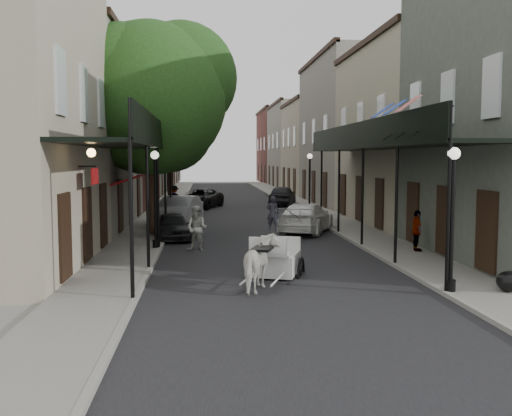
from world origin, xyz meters
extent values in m
plane|color=gray|center=(0.00, 0.00, 0.00)|extent=(140.00, 140.00, 0.00)
cube|color=black|center=(0.00, 20.00, 0.01)|extent=(8.00, 90.00, 0.01)
cube|color=gray|center=(-5.00, 20.00, 0.06)|extent=(2.20, 90.00, 0.12)
cube|color=gray|center=(5.00, 20.00, 0.06)|extent=(2.20, 90.00, 0.12)
cube|color=#A39A82|center=(-8.60, 30.00, 5.25)|extent=(5.00, 80.00, 10.50)
cube|color=gray|center=(8.60, 30.00, 5.25)|extent=(5.00, 80.00, 10.50)
cube|color=black|center=(-5.00, 7.00, 4.00)|extent=(2.20, 18.00, 0.12)
cube|color=black|center=(-3.95, 7.00, 4.50)|extent=(0.06, 18.00, 1.00)
cylinder|color=black|center=(-4.00, -2.00, 2.12)|extent=(0.10, 0.10, 4.00)
cylinder|color=black|center=(-4.00, 6.00, 2.12)|extent=(0.10, 0.10, 4.00)
cylinder|color=black|center=(-4.00, 14.00, 2.12)|extent=(0.10, 0.10, 4.00)
cube|color=black|center=(5.00, 7.00, 4.00)|extent=(2.20, 18.00, 0.12)
cube|color=black|center=(3.95, 7.00, 4.50)|extent=(0.06, 18.00, 1.00)
cylinder|color=black|center=(4.00, -2.00, 2.12)|extent=(0.10, 0.10, 4.00)
cylinder|color=black|center=(4.00, 6.00, 2.12)|extent=(0.10, 0.10, 4.00)
cylinder|color=black|center=(4.00, 14.00, 2.12)|extent=(0.10, 0.10, 4.00)
cylinder|color=#382619|center=(-4.60, 10.00, 2.92)|extent=(0.44, 0.44, 5.60)
sphere|color=#214114|center=(-4.60, 10.00, 6.20)|extent=(6.80, 6.80, 6.80)
sphere|color=#214114|center=(-3.24, 10.60, 7.20)|extent=(5.10, 5.10, 5.10)
cylinder|color=#382619|center=(-4.60, 24.00, 2.64)|extent=(0.44, 0.44, 5.04)
sphere|color=#214114|center=(-4.60, 24.00, 5.58)|extent=(6.00, 6.00, 6.00)
sphere|color=#214114|center=(-3.40, 24.60, 6.48)|extent=(4.50, 4.50, 4.50)
cylinder|color=black|center=(4.10, -2.00, 0.27)|extent=(0.28, 0.28, 0.30)
cylinder|color=black|center=(4.10, -2.00, 1.82)|extent=(0.12, 0.12, 3.40)
sphere|color=white|center=(4.10, -2.00, 3.67)|extent=(0.32, 0.32, 0.32)
cylinder|color=black|center=(-4.10, 6.00, 0.27)|extent=(0.28, 0.28, 0.30)
cylinder|color=black|center=(-4.10, 6.00, 1.82)|extent=(0.12, 0.12, 3.40)
sphere|color=white|center=(-4.10, 6.00, 3.67)|extent=(0.32, 0.32, 0.32)
cylinder|color=black|center=(4.10, 18.00, 0.27)|extent=(0.28, 0.28, 0.30)
cylinder|color=black|center=(4.10, 18.00, 1.82)|extent=(0.12, 0.12, 3.40)
sphere|color=white|center=(4.10, 18.00, 3.67)|extent=(0.32, 0.32, 0.32)
imported|color=silver|center=(-0.71, -1.00, 0.74)|extent=(1.31, 1.92, 1.48)
torus|color=black|center=(-0.59, 1.71, 0.56)|extent=(0.44, 1.13, 1.16)
torus|color=black|center=(0.81, 1.24, 0.56)|extent=(0.44, 1.13, 1.16)
torus|color=black|center=(-0.81, 0.46, 0.29)|extent=(0.25, 0.59, 0.60)
torus|color=black|center=(0.25, 0.10, 0.29)|extent=(0.25, 0.59, 0.60)
cube|color=silver|center=(0.06, 1.30, 0.94)|extent=(1.71, 1.93, 0.63)
cube|color=silver|center=(-0.24, 0.41, 1.39)|extent=(1.18, 0.81, 0.11)
cube|color=silver|center=(-0.31, 0.20, 1.66)|extent=(1.05, 0.43, 0.45)
imported|color=black|center=(-0.24, 0.41, 1.95)|extent=(0.43, 0.35, 1.01)
imported|color=#B4B5AB|center=(-2.52, 5.78, 0.87)|extent=(1.03, 0.94, 1.74)
imported|color=gray|center=(-4.20, 21.19, 0.95)|extent=(1.13, 0.72, 1.66)
imported|color=gray|center=(5.59, 4.26, 0.88)|extent=(0.46, 0.92, 1.52)
imported|color=black|center=(-3.60, 9.00, 0.59)|extent=(1.84, 3.61, 1.18)
imported|color=#A2A3A8|center=(-3.60, 14.00, 0.78)|extent=(2.59, 4.96, 1.56)
imported|color=black|center=(-2.60, 24.66, 0.70)|extent=(3.82, 5.51, 1.40)
imported|color=white|center=(2.60, 10.78, 0.70)|extent=(3.70, 5.24, 1.41)
imported|color=black|center=(3.60, 26.49, 0.76)|extent=(2.81, 4.77, 1.52)
ellipsoid|color=black|center=(5.58, -2.20, 0.39)|extent=(0.63, 0.63, 0.54)
ellipsoid|color=black|center=(5.88, -1.75, 0.34)|extent=(0.55, 0.55, 0.44)
camera|label=1|loc=(-2.20, -16.00, 3.55)|focal=40.00mm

